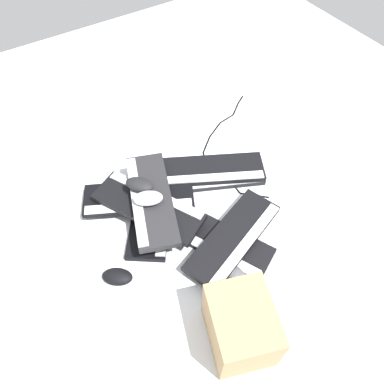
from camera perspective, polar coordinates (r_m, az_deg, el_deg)
ground_plane at (r=1.51m, az=1.20°, el=-3.64°), size 3.20×3.20×0.00m
keyboard_0 at (r=1.44m, az=3.51°, el=-7.21°), size 0.46×0.33×0.03m
keyboard_1 at (r=1.62m, az=3.05°, el=2.53°), size 0.32×0.46×0.03m
keyboard_2 at (r=1.51m, az=-6.03°, el=-2.87°), size 0.45×0.38×0.03m
keyboard_3 at (r=1.60m, az=3.08°, el=3.37°), size 0.34×0.46×0.03m
keyboard_4 at (r=1.52m, az=-8.10°, el=-0.86°), size 0.33×0.46×0.03m
keyboard_5 at (r=1.45m, az=-6.65°, el=-2.17°), size 0.46×0.34×0.03m
keyboard_6 at (r=1.44m, az=-6.29°, el=-1.04°), size 0.46×0.29×0.03m
keyboard_7 at (r=1.41m, az=6.40°, el=-6.90°), size 0.29×0.46×0.03m
mouse_0 at (r=1.37m, az=5.15°, el=-11.75°), size 0.10×0.13×0.04m
mouse_1 at (r=1.37m, az=6.22°, el=-12.16°), size 0.13×0.10×0.04m
mouse_2 at (r=1.39m, az=-6.70°, el=-0.95°), size 0.11×0.13×0.04m
mouse_3 at (r=1.38m, az=-11.30°, el=-12.52°), size 0.12×0.13×0.04m
mouse_4 at (r=1.44m, az=-8.00°, el=1.14°), size 0.13×0.12×0.04m
cable_0 at (r=1.76m, az=5.20°, el=6.98°), size 0.59×0.44×0.01m
cardboard_box at (r=1.21m, az=7.44°, el=-19.59°), size 0.27×0.25×0.21m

